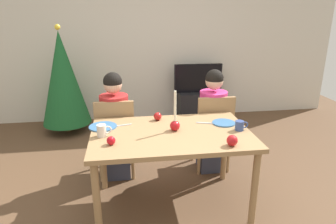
{
  "coord_description": "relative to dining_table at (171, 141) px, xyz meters",
  "views": [
    {
      "loc": [
        -0.38,
        -2.44,
        1.78
      ],
      "look_at": [
        0.0,
        0.2,
        0.87
      ],
      "focal_mm": 32.5,
      "sensor_mm": 36.0,
      "label": 1
    }
  ],
  "objects": [
    {
      "name": "mug_left",
      "position": [
        -0.59,
        -0.01,
        0.14
      ],
      "size": [
        0.13,
        0.08,
        0.1
      ],
      "color": "silver",
      "rests_on": "dining_table"
    },
    {
      "name": "plate_left",
      "position": [
        -0.6,
        0.21,
        0.09
      ],
      "size": [
        0.25,
        0.25,
        0.01
      ],
      "primitive_type": "cylinder",
      "color": "teal",
      "rests_on": "dining_table"
    },
    {
      "name": "person_right_child",
      "position": [
        0.57,
        0.64,
        -0.1
      ],
      "size": [
        0.3,
        0.3,
        1.17
      ],
      "color": "#33384C",
      "rests_on": "ground"
    },
    {
      "name": "tv",
      "position": [
        0.8,
        2.3,
        0.04
      ],
      "size": [
        0.79,
        0.05,
        0.46
      ],
      "color": "black",
      "rests_on": "tv_stand"
    },
    {
      "name": "plate_right",
      "position": [
        0.53,
        0.14,
        0.09
      ],
      "size": [
        0.22,
        0.22,
        0.01
      ],
      "primitive_type": "cylinder",
      "color": "teal",
      "rests_on": "dining_table"
    },
    {
      "name": "tv_stand",
      "position": [
        0.8,
        2.3,
        -0.43
      ],
      "size": [
        0.64,
        0.4,
        0.48
      ],
      "primitive_type": "cube",
      "color": "black",
      "rests_on": "ground"
    },
    {
      "name": "dining_table",
      "position": [
        0.0,
        0.0,
        0.0
      ],
      "size": [
        1.4,
        0.9,
        0.75
      ],
      "color": "#99754C",
      "rests_on": "ground"
    },
    {
      "name": "fork_right",
      "position": [
        0.36,
        0.17,
        0.09
      ],
      "size": [
        0.18,
        0.07,
        0.01
      ],
      "primitive_type": "cube",
      "rotation": [
        0.0,
        0.0,
        -0.3
      ],
      "color": "silver",
      "rests_on": "dining_table"
    },
    {
      "name": "apple_near_candle",
      "position": [
        -0.08,
        0.32,
        0.12
      ],
      "size": [
        0.08,
        0.08,
        0.08
      ],
      "primitive_type": "sphere",
      "color": "#AE1919",
      "rests_on": "dining_table"
    },
    {
      "name": "candle_centerpiece",
      "position": [
        0.04,
        0.03,
        0.16
      ],
      "size": [
        0.09,
        0.09,
        0.36
      ],
      "color": "red",
      "rests_on": "dining_table"
    },
    {
      "name": "christmas_tree",
      "position": [
        -1.27,
        2.07,
        0.15
      ],
      "size": [
        0.71,
        0.71,
        1.58
      ],
      "color": "brown",
      "rests_on": "ground"
    },
    {
      "name": "ground_plane",
      "position": [
        0.0,
        0.0,
        -0.67
      ],
      "size": [
        7.68,
        7.68,
        0.0
      ],
      "primitive_type": "plane",
      "color": "brown"
    },
    {
      "name": "fork_left",
      "position": [
        -0.43,
        0.22,
        0.09
      ],
      "size": [
        0.18,
        0.05,
        0.01
      ],
      "primitive_type": "cube",
      "rotation": [
        0.0,
        0.0,
        0.23
      ],
      "color": "silver",
      "rests_on": "dining_table"
    },
    {
      "name": "chair_left",
      "position": [
        -0.51,
        0.61,
        -0.15
      ],
      "size": [
        0.4,
        0.4,
        0.9
      ],
      "color": "#99754C",
      "rests_on": "ground"
    },
    {
      "name": "back_wall",
      "position": [
        0.0,
        2.6,
        0.63
      ],
      "size": [
        6.4,
        0.1,
        2.6
      ],
      "primitive_type": "cube",
      "color": "beige",
      "rests_on": "ground"
    },
    {
      "name": "chair_right",
      "position": [
        0.57,
        0.61,
        -0.15
      ],
      "size": [
        0.4,
        0.4,
        0.9
      ],
      "color": "#99754C",
      "rests_on": "ground"
    },
    {
      "name": "person_left_child",
      "position": [
        -0.51,
        0.64,
        -0.1
      ],
      "size": [
        0.3,
        0.3,
        1.17
      ],
      "color": "#33384C",
      "rests_on": "ground"
    },
    {
      "name": "apple_by_right_mug",
      "position": [
        -0.51,
        -0.19,
        0.12
      ],
      "size": [
        0.07,
        0.07,
        0.07
      ],
      "primitive_type": "sphere",
      "color": "red",
      "rests_on": "dining_table"
    },
    {
      "name": "mug_right",
      "position": [
        0.61,
        -0.04,
        0.13
      ],
      "size": [
        0.12,
        0.08,
        0.09
      ],
      "color": "#33477F",
      "rests_on": "dining_table"
    },
    {
      "name": "apple_by_left_plate",
      "position": [
        0.43,
        -0.34,
        0.13
      ],
      "size": [
        0.09,
        0.09,
        0.09
      ],
      "primitive_type": "sphere",
      "color": "red",
      "rests_on": "dining_table"
    }
  ]
}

